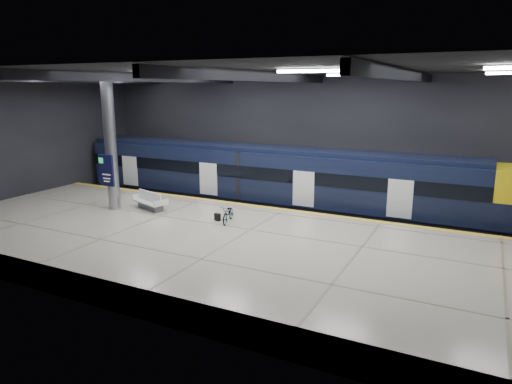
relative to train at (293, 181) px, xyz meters
The scene contains 10 objects.
ground 5.91m from the train, 83.25° to the right, with size 30.00×30.00×0.00m, color black.
room_shell 6.63m from the train, 83.27° to the right, with size 30.10×16.10×8.05m.
platform 8.16m from the train, 85.35° to the right, with size 30.00×11.00×1.10m, color beige.
safety_strip 2.98m from the train, 76.68° to the right, with size 30.00×0.40×0.01m, color gold.
rails 2.08m from the train, ahead, with size 30.00×1.52×0.16m.
train is the anchor object (origin of this frame).
bench 8.06m from the train, 134.33° to the right, with size 2.28×1.51×0.93m.
bicycle 6.06m from the train, 97.63° to the right, with size 0.56×1.61×0.85m, color #99999E.
pannier_bag 6.19m from the train, 103.19° to the right, with size 0.30×0.18×0.35m, color black.
info_column 10.12m from the train, 138.41° to the right, with size 0.90×0.78×6.90m.
Camera 1 is at (8.94, -18.30, 7.31)m, focal length 32.00 mm.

